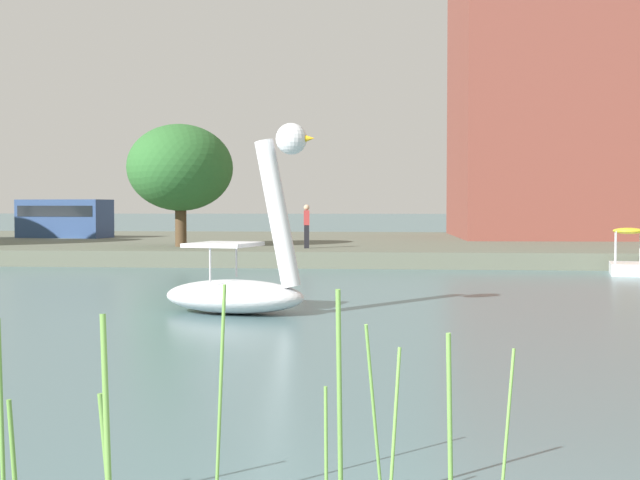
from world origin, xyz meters
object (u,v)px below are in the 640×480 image
(tree_broadleaf_right, at_px, (180,168))
(pedal_boat_yellow, at_px, (628,262))
(person_on_path, at_px, (307,225))
(swan_boat, at_px, (243,275))
(parked_van, at_px, (65,217))

(tree_broadleaf_right, bearing_deg, pedal_boat_yellow, -17.96)
(person_on_path, bearing_deg, swan_boat, -88.16)
(person_on_path, bearing_deg, tree_broadleaf_right, 169.72)
(swan_boat, relative_size, pedal_boat_yellow, 1.77)
(pedal_boat_yellow, bearing_deg, swan_boat, -132.27)
(tree_broadleaf_right, bearing_deg, swan_boat, -71.24)
(swan_boat, bearing_deg, pedal_boat_yellow, 47.73)
(swan_boat, xyz_separation_m, person_on_path, (-0.50, 15.54, 0.68))
(parked_van, bearing_deg, person_on_path, -36.66)
(swan_boat, distance_m, tree_broadleaf_right, 17.63)
(person_on_path, height_order, parked_van, parked_van)
(tree_broadleaf_right, bearing_deg, parked_van, 132.64)
(pedal_boat_yellow, bearing_deg, person_on_path, 158.62)
(tree_broadleaf_right, height_order, parked_van, tree_broadleaf_right)
(person_on_path, bearing_deg, parked_van, 143.34)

